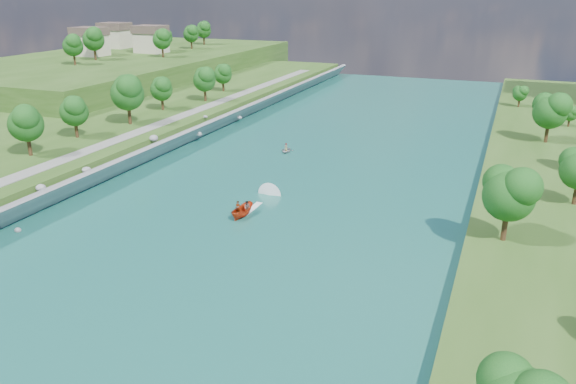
% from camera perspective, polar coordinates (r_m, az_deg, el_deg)
% --- Properties ---
extents(ground, '(260.00, 260.00, 0.00)m').
position_cam_1_polar(ground, '(66.38, -7.84, -5.51)').
color(ground, '#2D5119').
rests_on(ground, ground).
extents(river_water, '(55.00, 240.00, 0.10)m').
position_cam_1_polar(river_water, '(82.89, -1.08, 0.02)').
color(river_water, '#17584C').
rests_on(river_water, ground).
extents(berm_west, '(45.00, 240.00, 3.50)m').
position_cam_1_polar(berm_west, '(111.01, -25.67, 4.13)').
color(berm_west, '#2D5119').
rests_on(berm_west, ground).
extents(ridge_west, '(60.00, 120.00, 9.00)m').
position_cam_1_polar(ridge_west, '(186.68, -15.95, 11.92)').
color(ridge_west, '#2D5119').
rests_on(ridge_west, ground).
extents(riprap_bank, '(4.25, 236.00, 4.37)m').
position_cam_1_polar(riprap_bank, '(94.48, -15.86, 2.89)').
color(riprap_bank, slate).
rests_on(riprap_bank, ground).
extents(riverside_path, '(3.00, 200.00, 0.10)m').
position_cam_1_polar(riverside_path, '(98.59, -18.83, 4.34)').
color(riverside_path, gray).
rests_on(riverside_path, berm_west).
extents(ridge_houses, '(29.50, 29.50, 8.40)m').
position_cam_1_polar(ridge_houses, '(193.46, -16.80, 14.73)').
color(ridge_houses, beige).
rests_on(ridge_houses, ridge_west).
extents(trees_east, '(17.62, 136.07, 10.90)m').
position_cam_1_polar(trees_east, '(79.59, 25.70, 1.75)').
color(trees_east, '#144B16').
rests_on(trees_east, berm_east).
extents(trees_ridge, '(20.36, 68.80, 10.76)m').
position_cam_1_polar(trees_ridge, '(183.92, -14.02, 14.91)').
color(trees_ridge, '#144B16').
rests_on(trees_ridge, ridge_west).
extents(motorboat, '(3.60, 19.07, 2.23)m').
position_cam_1_polar(motorboat, '(74.92, -4.23, -1.61)').
color(motorboat, red).
rests_on(motorboat, river_water).
extents(raft, '(2.81, 3.56, 1.64)m').
position_cam_1_polar(raft, '(103.04, -0.20, 4.30)').
color(raft, gray).
rests_on(raft, river_water).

